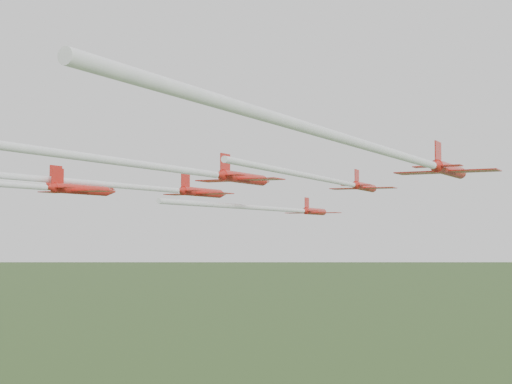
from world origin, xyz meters
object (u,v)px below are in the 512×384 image
Objects in this scene: jet_row2_left at (135,187)px; jet_row2_right at (341,182)px; jet_row3_mid at (184,170)px; jet_lead at (286,210)px; jet_row3_right at (407,157)px.

jet_row2_right is at bearing 21.26° from jet_row2_left.
jet_row2_right is 0.77× the size of jet_row3_mid.
jet_lead is 18.21m from jet_row2_right.
jet_row2_left is 13.70m from jet_row3_mid.
jet_row2_right is 21.73m from jet_row3_right.
jet_row2_left is at bearing 146.73° from jet_row3_mid.
jet_row2_left is 1.06× the size of jet_row3_mid.
jet_lead is 0.82× the size of jet_row2_left.
jet_row2_left is 1.01× the size of jet_row3_right.
jet_row3_right is (15.56, -15.16, 0.54)m from jet_row2_right.
jet_lead is at bearing 131.40° from jet_row2_right.
jet_row3_mid is at bearing 175.69° from jet_row3_right.
jet_row2_left is at bearing -162.42° from jet_row2_right.
jet_lead is 23.07m from jet_row2_left.
jet_lead is 1.14× the size of jet_row2_right.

